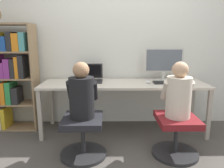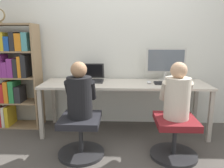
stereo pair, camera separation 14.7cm
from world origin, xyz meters
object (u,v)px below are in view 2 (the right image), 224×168
at_px(office_chair_left, 175,135).
at_px(person_at_monitor, 177,94).
at_px(office_chair_right, 81,134).
at_px(person_at_laptop, 80,93).
at_px(laptop, 90,78).
at_px(desktop_monitor, 166,63).
at_px(keyboard, 169,83).
at_px(bookshelf, 11,75).

relative_size(office_chair_left, person_at_monitor, 0.86).
distance_m(office_chair_right, person_at_laptop, 0.47).
relative_size(laptop, person_at_laptop, 0.62).
height_order(desktop_monitor, laptop, desktop_monitor).
xyz_separation_m(keyboard, office_chair_right, (-1.09, -0.63, -0.46)).
bearing_deg(person_at_laptop, keyboard, 29.70).
relative_size(person_at_monitor, person_at_laptop, 1.00).
relative_size(desktop_monitor, person_at_monitor, 0.92).
distance_m(office_chair_left, office_chair_right, 1.05).
relative_size(office_chair_right, person_at_monitor, 0.86).
height_order(laptop, keyboard, laptop).
height_order(laptop, bookshelf, bookshelf).
relative_size(desktop_monitor, laptop, 1.49).
bearing_deg(bookshelf, keyboard, -4.00).
xyz_separation_m(person_at_monitor, person_at_laptop, (-1.05, -0.01, -0.00)).
distance_m(keyboard, bookshelf, 2.24).
relative_size(keyboard, office_chair_right, 0.72).
bearing_deg(office_chair_right, office_chair_left, 0.28).
bearing_deg(office_chair_left, bookshelf, 160.50).
bearing_deg(laptop, person_at_monitor, -36.69).
relative_size(office_chair_right, person_at_laptop, 0.86).
distance_m(laptop, office_chair_left, 1.39).
xyz_separation_m(office_chair_left, office_chair_right, (-1.05, -0.01, 0.00)).
bearing_deg(person_at_monitor, bookshelf, 160.60).
height_order(office_chair_right, person_at_laptop, person_at_laptop).
distance_m(office_chair_left, person_at_laptop, 1.15).
xyz_separation_m(desktop_monitor, laptop, (-1.08, -0.07, -0.21)).
xyz_separation_m(office_chair_left, bookshelf, (-2.20, 0.78, 0.54)).
height_order(desktop_monitor, office_chair_right, desktop_monitor).
height_order(keyboard, office_chair_right, keyboard).
bearing_deg(keyboard, office_chair_right, -150.12).
xyz_separation_m(keyboard, office_chair_left, (-0.04, -0.62, -0.46)).
relative_size(desktop_monitor, person_at_laptop, 0.92).
bearing_deg(office_chair_right, laptop, 89.26).
bearing_deg(office_chair_right, person_at_laptop, 90.00).
distance_m(person_at_monitor, bookshelf, 2.33).
distance_m(person_at_laptop, bookshelf, 1.39).
bearing_deg(person_at_laptop, laptop, 89.26).
xyz_separation_m(laptop, person_at_monitor, (1.04, -0.78, -0.03)).
relative_size(office_chair_right, bookshelf, 0.35).
distance_m(laptop, person_at_monitor, 1.30).
bearing_deg(office_chair_left, person_at_monitor, 90.00).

